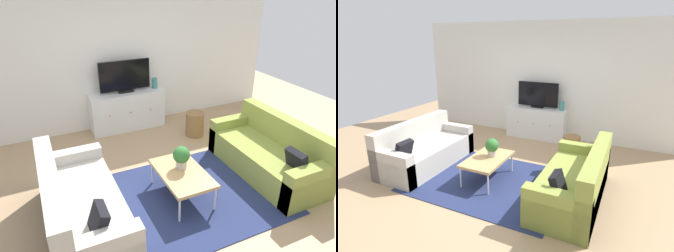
{
  "view_description": "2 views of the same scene",
  "coord_description": "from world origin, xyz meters",
  "views": [
    {
      "loc": [
        -1.66,
        -3.1,
        2.7
      ],
      "look_at": [
        0.0,
        0.48,
        0.8
      ],
      "focal_mm": 33.07,
      "sensor_mm": 36.0,
      "label": 1
    },
    {
      "loc": [
        2.04,
        -3.72,
        2.28
      ],
      "look_at": [
        0.0,
        0.48,
        0.8
      ],
      "focal_mm": 29.23,
      "sensor_mm": 36.0,
      "label": 2
    }
  ],
  "objects": [
    {
      "name": "couch_right_side",
      "position": [
        1.43,
        -0.1,
        0.28
      ],
      "size": [
        0.84,
        1.86,
        0.83
      ],
      "color": "olive",
      "rests_on": "ground_plane"
    },
    {
      "name": "potted_plant",
      "position": [
        -0.03,
        -0.0,
        0.57
      ],
      "size": [
        0.23,
        0.23,
        0.31
      ],
      "color": "#B7B2A8",
      "rests_on": "coffee_table"
    },
    {
      "name": "ground_plane",
      "position": [
        0.0,
        0.0,
        0.0
      ],
      "size": [
        10.0,
        10.0,
        0.0
      ],
      "primitive_type": "plane",
      "color": "tan"
    },
    {
      "name": "coffee_table",
      "position": [
        -0.06,
        -0.1,
        0.36
      ],
      "size": [
        0.58,
        0.94,
        0.39
      ],
      "color": "tan",
      "rests_on": "ground_plane"
    },
    {
      "name": "couch_left_side",
      "position": [
        -1.43,
        -0.1,
        0.28
      ],
      "size": [
        0.84,
        1.86,
        0.83
      ],
      "color": "#B2ADA3",
      "rests_on": "ground_plane"
    },
    {
      "name": "flat_screen_tv",
      "position": [
        -0.05,
        2.29,
        1.04
      ],
      "size": [
        0.97,
        0.16,
        0.6
      ],
      "color": "black",
      "rests_on": "tv_console"
    },
    {
      "name": "wall_back",
      "position": [
        0.0,
        2.55,
        1.35
      ],
      "size": [
        6.4,
        0.12,
        2.7
      ],
      "primitive_type": "cube",
      "color": "silver",
      "rests_on": "ground_plane"
    },
    {
      "name": "wicker_basket",
      "position": [
        0.99,
        1.43,
        0.23
      ],
      "size": [
        0.34,
        0.34,
        0.45
      ],
      "primitive_type": "cylinder",
      "color": "olive",
      "rests_on": "ground_plane"
    },
    {
      "name": "tv_console",
      "position": [
        -0.05,
        2.27,
        0.37
      ],
      "size": [
        1.42,
        0.47,
        0.74
      ],
      "color": "silver",
      "rests_on": "ground_plane"
    },
    {
      "name": "area_rug",
      "position": [
        0.0,
        -0.15,
        0.01
      ],
      "size": [
        2.5,
        1.9,
        0.01
      ],
      "primitive_type": "cube",
      "color": "navy",
      "rests_on": "ground_plane"
    },
    {
      "name": "glass_vase",
      "position": [
        0.54,
        2.27,
        0.84
      ],
      "size": [
        0.11,
        0.11,
        0.2
      ],
      "primitive_type": "cylinder",
      "color": "teal",
      "rests_on": "tv_console"
    }
  ]
}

